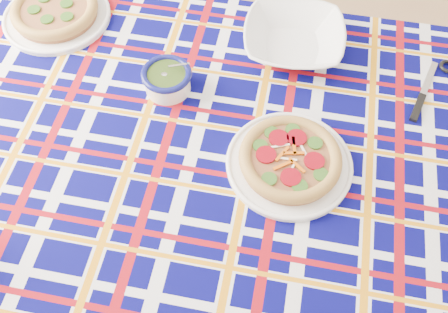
% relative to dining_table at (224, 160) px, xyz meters
% --- Properties ---
extents(floor, '(4.00, 4.00, 0.00)m').
position_rel_dining_table_xyz_m(floor, '(0.36, 0.37, -0.67)').
color(floor, '#A17A53').
rests_on(floor, ground).
extents(dining_table, '(1.61, 1.03, 0.74)m').
position_rel_dining_table_xyz_m(dining_table, '(0.00, 0.00, 0.00)').
color(dining_table, brown).
rests_on(dining_table, floor).
extents(tablecloth, '(1.64, 1.06, 0.10)m').
position_rel_dining_table_xyz_m(tablecloth, '(0.00, 0.00, 0.02)').
color(tablecloth, '#05044D').
rests_on(tablecloth, dining_table).
extents(main_focaccia_plate, '(0.34, 0.34, 0.06)m').
position_rel_dining_table_xyz_m(main_focaccia_plate, '(0.16, -0.04, 0.11)').
color(main_focaccia_plate, brown).
rests_on(main_focaccia_plate, tablecloth).
extents(pesto_bowl, '(0.13, 0.13, 0.07)m').
position_rel_dining_table_xyz_m(pesto_bowl, '(-0.17, 0.14, 0.11)').
color(pesto_bowl, '#1F330E').
rests_on(pesto_bowl, tablecloth).
extents(serving_bowl, '(0.28, 0.28, 0.07)m').
position_rel_dining_table_xyz_m(serving_bowl, '(0.13, 0.34, 0.11)').
color(serving_bowl, white).
rests_on(serving_bowl, tablecloth).
extents(second_focaccia_plate, '(0.31, 0.31, 0.06)m').
position_rel_dining_table_xyz_m(second_focaccia_plate, '(-0.53, 0.34, 0.10)').
color(second_focaccia_plate, brown).
rests_on(second_focaccia_plate, tablecloth).
extents(table_knife, '(0.09, 0.22, 0.01)m').
position_rel_dining_table_xyz_m(table_knife, '(0.48, 0.27, 0.08)').
color(table_knife, silver).
rests_on(table_knife, tablecloth).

